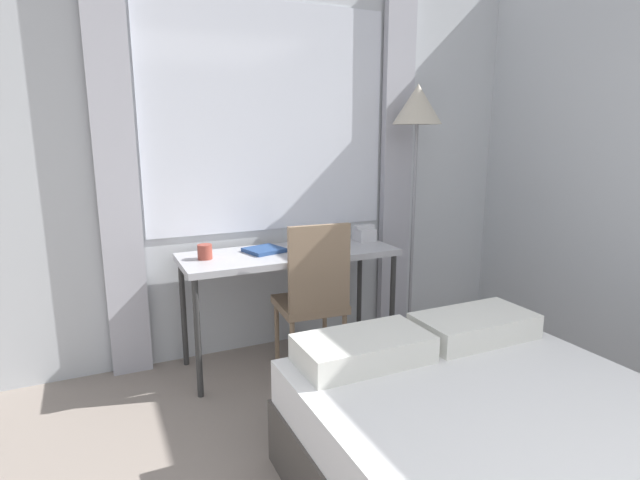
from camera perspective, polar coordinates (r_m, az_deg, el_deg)
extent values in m
cube|color=silver|center=(3.50, -5.35, 9.47)|extent=(4.82, 0.05, 2.70)
cube|color=white|center=(3.45, -5.71, 13.58)|extent=(1.69, 0.01, 1.50)
cube|color=#B2B2BC|center=(3.23, -22.26, 7.50)|extent=(0.24, 0.06, 2.60)
cube|color=#B2B2BC|center=(3.86, 8.71, 8.89)|extent=(0.24, 0.06, 2.60)
cube|color=#B2B2B7|center=(3.25, -3.53, -1.63)|extent=(1.39, 0.53, 0.04)
cylinder|color=#333333|center=(2.99, -13.80, -10.91)|extent=(0.04, 0.04, 0.72)
cylinder|color=#333333|center=(3.45, 8.26, -7.46)|extent=(0.04, 0.04, 0.72)
cylinder|color=#333333|center=(3.40, -15.33, -8.08)|extent=(0.04, 0.04, 0.72)
cylinder|color=#333333|center=(3.82, 4.53, -5.42)|extent=(0.04, 0.04, 0.72)
cube|color=#8C7259|center=(3.18, -1.22, -7.35)|extent=(0.43, 0.43, 0.05)
cube|color=#8C7259|center=(2.94, -0.07, -3.23)|extent=(0.38, 0.06, 0.52)
cylinder|color=#8C7259|center=(3.07, -3.17, -12.88)|extent=(0.03, 0.03, 0.42)
cylinder|color=#8C7259|center=(3.18, 2.80, -11.96)|extent=(0.03, 0.03, 0.42)
cylinder|color=#8C7259|center=(3.37, -4.95, -10.56)|extent=(0.03, 0.03, 0.42)
cylinder|color=#8C7259|center=(3.47, 0.54, -9.82)|extent=(0.03, 0.03, 0.42)
cube|color=white|center=(2.05, 25.07, -21.85)|extent=(1.39, 1.89, 0.20)
cube|color=silver|center=(2.29, 4.97, -12.25)|extent=(0.60, 0.32, 0.12)
cube|color=silver|center=(2.65, 17.21, -9.34)|extent=(0.60, 0.32, 0.12)
cylinder|color=#4C4C51|center=(3.96, 10.09, -10.25)|extent=(0.30, 0.30, 0.03)
cylinder|color=gray|center=(3.73, 10.54, 0.96)|extent=(0.02, 0.02, 1.54)
cone|color=beige|center=(3.67, 11.11, 15.00)|extent=(0.35, 0.35, 0.27)
cube|color=silver|center=(3.55, 5.07, 0.63)|extent=(0.12, 0.14, 0.09)
cube|color=silver|center=(3.54, 5.09, 1.53)|extent=(0.14, 0.05, 0.02)
cube|color=navy|center=(3.24, -6.40, -1.14)|extent=(0.27, 0.26, 0.02)
cube|color=white|center=(3.24, -6.40, -1.06)|extent=(0.25, 0.24, 0.01)
cylinder|color=#993F33|center=(3.11, -13.02, -1.32)|extent=(0.09, 0.09, 0.09)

